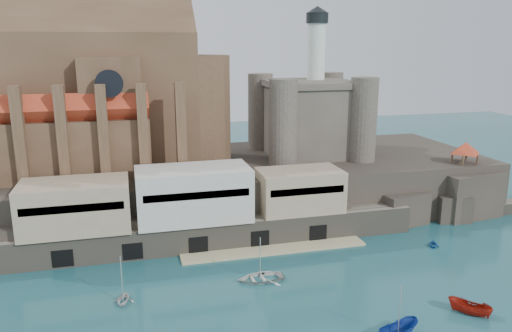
{
  "coord_description": "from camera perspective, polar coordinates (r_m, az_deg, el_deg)",
  "views": [
    {
      "loc": [
        -19.73,
        -53.05,
        32.37
      ],
      "look_at": [
        2.6,
        32.0,
        10.5
      ],
      "focal_mm": 35.0,
      "sensor_mm": 36.0,
      "label": 1
    }
  ],
  "objects": [
    {
      "name": "boat_6",
      "position": [
        71.6,
        0.48,
        -12.91
      ],
      "size": [
        1.42,
        4.74,
        6.62
      ],
      "primitive_type": "imported",
      "rotation": [
        0.0,
        0.0,
        4.72
      ],
      "color": "silver",
      "rests_on": "ground"
    },
    {
      "name": "church",
      "position": [
        95.56,
        -17.4,
        7.18
      ],
      "size": [
        47.0,
        25.93,
        30.51
      ],
      "color": "#4D3624",
      "rests_on": "promontory"
    },
    {
      "name": "boat_7",
      "position": [
        87.41,
        19.57,
        -8.62
      ],
      "size": [
        2.81,
        2.46,
        2.79
      ],
      "primitive_type": "imported",
      "rotation": [
        0.0,
        0.0,
        5.77
      ],
      "color": "#18509F",
      "rests_on": "ground"
    },
    {
      "name": "quay",
      "position": [
        81.1,
        -7.18,
        -5.07
      ],
      "size": [
        70.0,
        12.0,
        13.05
      ],
      "color": "#6F6859",
      "rests_on": "ground"
    },
    {
      "name": "rock_outcrop",
      "position": [
        104.11,
        22.43,
        -2.93
      ],
      "size": [
        14.5,
        10.5,
        8.7
      ],
      "color": "black",
      "rests_on": "ground"
    },
    {
      "name": "boat_4",
      "position": [
        68.31,
        -14.91,
        -14.83
      ],
      "size": [
        3.35,
        2.51,
        3.46
      ],
      "primitive_type": "imported",
      "rotation": [
        0.0,
        0.0,
        2.89
      ],
      "color": "silver",
      "rests_on": "ground"
    },
    {
      "name": "ground",
      "position": [
        65.2,
        5.13,
        -15.86
      ],
      "size": [
        300.0,
        300.0,
        0.0
      ],
      "primitive_type": "plane",
      "color": "#184950",
      "rests_on": "ground"
    },
    {
      "name": "pavilion",
      "position": [
        102.21,
        22.83,
        1.78
      ],
      "size": [
        6.4,
        6.4,
        5.4
      ],
      "color": "#4D3624",
      "rests_on": "rock_outcrop"
    },
    {
      "name": "promontory",
      "position": [
        98.37,
        -2.67,
        -2.25
      ],
      "size": [
        100.0,
        36.0,
        10.0
      ],
      "color": "black",
      "rests_on": "ground"
    },
    {
      "name": "castle_keep",
      "position": [
        101.69,
        6.09,
        5.94
      ],
      "size": [
        21.2,
        21.2,
        29.3
      ],
      "color": "#4B443A",
      "rests_on": "promontory"
    },
    {
      "name": "boat_5",
      "position": [
        68.97,
        23.16,
        -15.25
      ],
      "size": [
        2.79,
        2.79,
        5.18
      ],
      "primitive_type": "imported",
      "rotation": [
        0.0,
        0.0,
        3.91
      ],
      "color": "maroon",
      "rests_on": "ground"
    }
  ]
}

